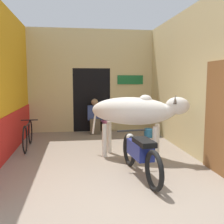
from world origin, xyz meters
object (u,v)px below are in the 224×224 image
(motorcycle_near, at_px, (140,153))
(plastic_stool, at_px, (105,126))
(cow, at_px, (135,112))
(bicycle, at_px, (28,135))
(shopkeeper_seated, at_px, (95,116))
(bucket, at_px, (148,133))

(motorcycle_near, distance_m, plastic_stool, 4.11)
(cow, height_order, bicycle, cow)
(plastic_stool, bearing_deg, cow, -83.52)
(bicycle, relative_size, plastic_stool, 4.20)
(cow, relative_size, motorcycle_near, 1.13)
(bicycle, distance_m, shopkeeper_seated, 2.43)
(shopkeeper_seated, bearing_deg, plastic_stool, 24.66)
(bucket, bearing_deg, cow, -114.10)
(plastic_stool, distance_m, bucket, 1.53)
(bicycle, relative_size, shopkeeper_seated, 1.47)
(bicycle, xyz_separation_m, bucket, (3.43, 0.81, -0.21))
(cow, xyz_separation_m, shopkeeper_seated, (-0.69, 2.74, -0.45))
(plastic_stool, relative_size, bucket, 1.53)
(motorcycle_near, relative_size, bicycle, 1.16)
(cow, relative_size, bicycle, 1.30)
(motorcycle_near, height_order, bucket, motorcycle_near)
(cow, height_order, motorcycle_near, cow)
(cow, height_order, shopkeeper_seated, cow)
(shopkeeper_seated, distance_m, plastic_stool, 0.55)
(plastic_stool, bearing_deg, bicycle, -141.99)
(bicycle, height_order, plastic_stool, bicycle)
(cow, xyz_separation_m, bicycle, (-2.54, 1.18, -0.70))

